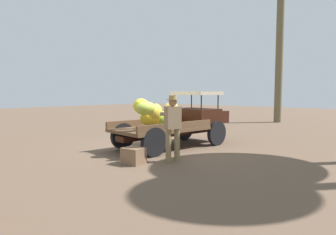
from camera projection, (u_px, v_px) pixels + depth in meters
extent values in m
plane|color=brown|center=(161.00, 148.00, 9.98)|extent=(60.00, 60.00, 0.00)
cube|color=#32160C|center=(170.00, 133.00, 10.02)|extent=(4.02, 0.94, 0.16)
cylinder|color=black|center=(184.00, 129.00, 11.59)|extent=(0.86, 0.25, 0.85)
cylinder|color=black|center=(217.00, 133.00, 10.40)|extent=(0.86, 0.25, 0.85)
cylinder|color=black|center=(123.00, 136.00, 9.72)|extent=(0.86, 0.25, 0.85)
cylinder|color=black|center=(154.00, 142.00, 8.54)|extent=(0.86, 0.25, 0.85)
cube|color=brown|center=(160.00, 129.00, 9.71)|extent=(3.19, 2.09, 0.10)
cube|color=brown|center=(145.00, 122.00, 10.29)|extent=(2.99, 0.46, 0.22)
cube|color=brown|center=(177.00, 126.00, 9.10)|extent=(2.99, 0.46, 0.22)
cube|color=#32160C|center=(196.00, 116.00, 10.81)|extent=(1.28, 1.65, 0.55)
cube|color=#32160C|center=(212.00, 116.00, 11.41)|extent=(0.83, 1.14, 0.44)
cylinder|color=black|center=(191.00, 100.00, 11.54)|extent=(0.04, 0.04, 0.55)
cylinder|color=black|center=(218.00, 101.00, 10.58)|extent=(0.04, 0.04, 0.55)
cylinder|color=black|center=(175.00, 101.00, 10.95)|extent=(0.04, 0.04, 0.55)
cylinder|color=black|center=(201.00, 102.00, 9.99)|extent=(0.04, 0.04, 0.55)
cube|color=#C5B59A|center=(196.00, 93.00, 10.74)|extent=(1.40, 1.66, 0.12)
ellipsoid|color=tan|center=(171.00, 108.00, 9.54)|extent=(0.64, 0.65, 0.41)
ellipsoid|color=yellow|center=(155.00, 111.00, 9.02)|extent=(0.75, 0.59, 0.48)
ellipsoid|color=yellow|center=(141.00, 106.00, 9.29)|extent=(0.66, 0.65, 0.53)
ellipsoid|color=#ABC339|center=(154.00, 119.00, 9.90)|extent=(0.75, 0.74, 0.55)
ellipsoid|color=#86AF2E|center=(161.00, 118.00, 10.04)|extent=(0.63, 0.61, 0.60)
ellipsoid|color=#B2C742|center=(146.00, 108.00, 8.72)|extent=(0.72, 0.58, 0.46)
ellipsoid|color=yellow|center=(150.00, 118.00, 9.56)|extent=(0.80, 0.72, 0.54)
ellipsoid|color=#BFBA4E|center=(171.00, 117.00, 10.62)|extent=(0.74, 0.69, 0.48)
cylinder|color=olive|center=(168.00, 146.00, 7.88)|extent=(0.15, 0.15, 0.88)
cylinder|color=olive|center=(177.00, 145.00, 8.01)|extent=(0.15, 0.15, 0.88)
cube|color=#8D7455|center=(173.00, 118.00, 7.88)|extent=(0.46, 0.37, 0.59)
cylinder|color=#8D7455|center=(168.00, 114.00, 7.92)|extent=(0.22, 0.41, 0.10)
cylinder|color=#8D7455|center=(174.00, 114.00, 8.01)|extent=(0.40, 0.29, 0.10)
sphere|color=#A1724A|center=(173.00, 102.00, 7.85)|extent=(0.22, 0.22, 0.22)
cylinder|color=olive|center=(173.00, 100.00, 7.85)|extent=(0.34, 0.34, 0.02)
cylinder|color=olive|center=(173.00, 97.00, 7.84)|extent=(0.20, 0.20, 0.10)
cube|color=brown|center=(133.00, 156.00, 7.72)|extent=(0.50, 0.57, 0.42)
cylinder|color=brown|center=(280.00, 47.00, 18.17)|extent=(0.44, 0.44, 9.13)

